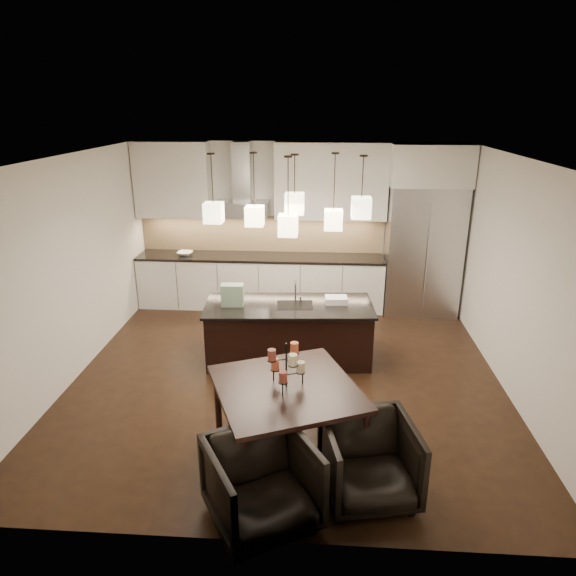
# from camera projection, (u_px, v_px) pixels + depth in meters

# --- Properties ---
(floor) EXTENTS (5.50, 5.50, 0.02)m
(floor) POSITION_uv_depth(u_px,v_px,m) (287.00, 375.00, 6.79)
(floor) COLOR black
(floor) RESTS_ON ground
(ceiling) EXTENTS (5.50, 5.50, 0.02)m
(ceiling) POSITION_uv_depth(u_px,v_px,m) (287.00, 157.00, 5.83)
(ceiling) COLOR white
(ceiling) RESTS_ON wall_back
(wall_back) EXTENTS (5.50, 0.02, 2.80)m
(wall_back) POSITION_uv_depth(u_px,v_px,m) (298.00, 225.00, 8.90)
(wall_back) COLOR silver
(wall_back) RESTS_ON ground
(wall_front) EXTENTS (5.50, 0.02, 2.80)m
(wall_front) POSITION_uv_depth(u_px,v_px,m) (261.00, 394.00, 3.72)
(wall_front) COLOR silver
(wall_front) RESTS_ON ground
(wall_left) EXTENTS (0.02, 5.50, 2.80)m
(wall_left) POSITION_uv_depth(u_px,v_px,m) (70.00, 270.00, 6.48)
(wall_left) COLOR silver
(wall_left) RESTS_ON ground
(wall_right) EXTENTS (0.02, 5.50, 2.80)m
(wall_right) POSITION_uv_depth(u_px,v_px,m) (516.00, 279.00, 6.14)
(wall_right) COLOR silver
(wall_right) RESTS_ON ground
(refrigerator) EXTENTS (1.20, 0.72, 2.15)m
(refrigerator) POSITION_uv_depth(u_px,v_px,m) (422.00, 251.00, 8.53)
(refrigerator) COLOR #B7B7BA
(refrigerator) RESTS_ON floor
(fridge_panel) EXTENTS (1.26, 0.72, 0.65)m
(fridge_panel) POSITION_uv_depth(u_px,v_px,m) (430.00, 165.00, 8.05)
(fridge_panel) COLOR silver
(fridge_panel) RESTS_ON refrigerator
(lower_cabinets) EXTENTS (4.21, 0.62, 0.88)m
(lower_cabinets) POSITION_uv_depth(u_px,v_px,m) (261.00, 282.00, 8.96)
(lower_cabinets) COLOR silver
(lower_cabinets) RESTS_ON floor
(countertop) EXTENTS (4.21, 0.66, 0.04)m
(countertop) POSITION_uv_depth(u_px,v_px,m) (260.00, 257.00, 8.80)
(countertop) COLOR black
(countertop) RESTS_ON lower_cabinets
(backsplash) EXTENTS (4.21, 0.02, 0.63)m
(backsplash) POSITION_uv_depth(u_px,v_px,m) (262.00, 234.00, 8.97)
(backsplash) COLOR tan
(backsplash) RESTS_ON countertop
(upper_cab_left) EXTENTS (1.25, 0.35, 1.25)m
(upper_cab_left) POSITION_uv_depth(u_px,v_px,m) (172.00, 180.00, 8.59)
(upper_cab_left) COLOR silver
(upper_cab_left) RESTS_ON wall_back
(upper_cab_right) EXTENTS (1.85, 0.35, 1.25)m
(upper_cab_right) POSITION_uv_depth(u_px,v_px,m) (331.00, 181.00, 8.43)
(upper_cab_right) COLOR silver
(upper_cab_right) RESTS_ON wall_back
(hood_canopy) EXTENTS (0.90, 0.52, 0.24)m
(hood_canopy) POSITION_uv_depth(u_px,v_px,m) (242.00, 209.00, 8.59)
(hood_canopy) COLOR #B7B7BA
(hood_canopy) RESTS_ON wall_back
(hood_chimney) EXTENTS (0.30, 0.28, 0.96)m
(hood_chimney) POSITION_uv_depth(u_px,v_px,m) (242.00, 171.00, 8.49)
(hood_chimney) COLOR #B7B7BA
(hood_chimney) RESTS_ON hood_canopy
(fruit_bowl) EXTENTS (0.27, 0.27, 0.06)m
(fruit_bowl) POSITION_uv_depth(u_px,v_px,m) (185.00, 253.00, 8.82)
(fruit_bowl) COLOR silver
(fruit_bowl) RESTS_ON countertop
(island_body) EXTENTS (2.26, 1.03, 0.78)m
(island_body) POSITION_uv_depth(u_px,v_px,m) (289.00, 333.00, 7.10)
(island_body) COLOR black
(island_body) RESTS_ON floor
(island_top) EXTENTS (2.33, 1.10, 0.04)m
(island_top) POSITION_uv_depth(u_px,v_px,m) (289.00, 306.00, 6.96)
(island_top) COLOR black
(island_top) RESTS_ON island_body
(faucet) EXTENTS (0.10, 0.22, 0.33)m
(faucet) POSITION_uv_depth(u_px,v_px,m) (295.00, 291.00, 6.98)
(faucet) COLOR silver
(faucet) RESTS_ON island_top
(tote_bag) EXTENTS (0.31, 0.18, 0.30)m
(tote_bag) POSITION_uv_depth(u_px,v_px,m) (233.00, 295.00, 6.88)
(tote_bag) COLOR #154F2F
(tote_bag) RESTS_ON island_top
(food_container) EXTENTS (0.31, 0.23, 0.09)m
(food_container) POSITION_uv_depth(u_px,v_px,m) (336.00, 300.00, 7.00)
(food_container) COLOR silver
(food_container) RESTS_ON island_top
(dining_table) EXTENTS (1.72, 1.72, 0.79)m
(dining_table) POSITION_uv_depth(u_px,v_px,m) (286.00, 421.00, 5.13)
(dining_table) COLOR black
(dining_table) RESTS_ON floor
(candelabra) EXTENTS (0.49, 0.49, 0.46)m
(candelabra) POSITION_uv_depth(u_px,v_px,m) (286.00, 365.00, 4.92)
(candelabra) COLOR black
(candelabra) RESTS_ON dining_table
(candle_a) EXTENTS (0.10, 0.10, 0.11)m
(candle_a) POSITION_uv_depth(u_px,v_px,m) (301.00, 367.00, 4.97)
(candle_a) COLOR beige
(candle_a) RESTS_ON candelabra
(candle_b) EXTENTS (0.10, 0.10, 0.11)m
(candle_b) POSITION_uv_depth(u_px,v_px,m) (275.00, 364.00, 5.02)
(candle_b) COLOR #DB623F
(candle_b) RESTS_ON candelabra
(candle_c) EXTENTS (0.10, 0.10, 0.11)m
(candle_c) POSITION_uv_depth(u_px,v_px,m) (283.00, 377.00, 4.80)
(candle_c) COLOR brown
(candle_c) RESTS_ON candelabra
(candle_d) EXTENTS (0.10, 0.10, 0.11)m
(candle_d) POSITION_uv_depth(u_px,v_px,m) (294.00, 348.00, 4.99)
(candle_d) COLOR #DB623F
(candle_d) RESTS_ON candelabra
(candle_e) EXTENTS (0.10, 0.10, 0.11)m
(candle_e) POSITION_uv_depth(u_px,v_px,m) (272.00, 355.00, 4.85)
(candle_e) COLOR brown
(candle_e) RESTS_ON candelabra
(candle_f) EXTENTS (0.10, 0.10, 0.11)m
(candle_f) POSITION_uv_depth(u_px,v_px,m) (293.00, 360.00, 4.76)
(candle_f) COLOR beige
(candle_f) RESTS_ON candelabra
(armchair_left) EXTENTS (1.14, 1.15, 0.78)m
(armchair_left) POSITION_uv_depth(u_px,v_px,m) (262.00, 484.00, 4.28)
(armchair_left) COLOR black
(armchair_left) RESTS_ON floor
(armchair_right) EXTENTS (0.94, 0.96, 0.74)m
(armchair_right) POSITION_uv_depth(u_px,v_px,m) (369.00, 461.00, 4.59)
(armchair_right) COLOR black
(armchair_right) RESTS_ON floor
(pendant_a) EXTENTS (0.24, 0.24, 0.26)m
(pendant_a) POSITION_uv_depth(u_px,v_px,m) (214.00, 213.00, 6.68)
(pendant_a) COLOR beige
(pendant_a) RESTS_ON ceiling
(pendant_b) EXTENTS (0.24, 0.24, 0.26)m
(pendant_b) POSITION_uv_depth(u_px,v_px,m) (255.00, 216.00, 6.84)
(pendant_b) COLOR beige
(pendant_b) RESTS_ON ceiling
(pendant_c) EXTENTS (0.24, 0.24, 0.26)m
(pendant_c) POSITION_uv_depth(u_px,v_px,m) (295.00, 204.00, 6.52)
(pendant_c) COLOR beige
(pendant_c) RESTS_ON ceiling
(pendant_d) EXTENTS (0.24, 0.24, 0.26)m
(pendant_d) POSITION_uv_depth(u_px,v_px,m) (333.00, 220.00, 6.77)
(pendant_d) COLOR beige
(pendant_d) RESTS_ON ceiling
(pendant_e) EXTENTS (0.24, 0.24, 0.26)m
(pendant_e) POSITION_uv_depth(u_px,v_px,m) (361.00, 208.00, 6.39)
(pendant_e) COLOR beige
(pendant_e) RESTS_ON ceiling
(pendant_f) EXTENTS (0.24, 0.24, 0.26)m
(pendant_f) POSITION_uv_depth(u_px,v_px,m) (288.00, 225.00, 6.36)
(pendant_f) COLOR beige
(pendant_f) RESTS_ON ceiling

